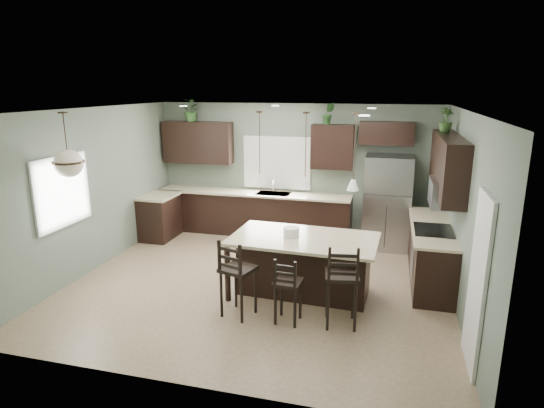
{
  "coord_description": "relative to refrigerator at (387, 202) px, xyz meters",
  "views": [
    {
      "loc": [
        1.94,
        -6.65,
        3.14
      ],
      "look_at": [
        0.1,
        0.4,
        1.25
      ],
      "focal_mm": 30.0,
      "sensor_mm": 36.0,
      "label": 1
    }
  ],
  "objects": [
    {
      "name": "back_lower_cabs",
      "position": [
        -2.8,
        0.14,
        -0.48
      ],
      "size": [
        4.2,
        0.6,
        0.9
      ],
      "primitive_type": "cube",
      "color": "black",
      "rests_on": "ground"
    },
    {
      "name": "left_return_cabs",
      "position": [
        -4.65,
        -0.61,
        -0.48
      ],
      "size": [
        0.6,
        0.9,
        0.9
      ],
      "primitive_type": "cube",
      "color": "black",
      "rests_on": "ground"
    },
    {
      "name": "room_shell",
      "position": [
        -1.95,
        -2.31,
        0.77
      ],
      "size": [
        6.0,
        6.0,
        6.0
      ],
      "color": "slate",
      "rests_on": "ground"
    },
    {
      "name": "pantry_door",
      "position": [
        1.03,
        -3.86,
        0.09
      ],
      "size": [
        0.04,
        0.82,
        2.04
      ],
      "primitive_type": "cube",
      "color": "white",
      "rests_on": "ground"
    },
    {
      "name": "back_upper_right",
      "position": [
        -1.15,
        0.27,
        1.02
      ],
      "size": [
        0.85,
        0.34,
        0.9
      ],
      "primitive_type": "cube",
      "color": "black",
      "rests_on": "room_shell"
    },
    {
      "name": "chandelier",
      "position": [
        -4.54,
        -3.35,
        1.4
      ],
      "size": [
        0.45,
        0.45,
        0.96
      ],
      "primitive_type": null,
      "color": "beige",
      "rests_on": "room_shell"
    },
    {
      "name": "fridge_header",
      "position": [
        -0.1,
        0.27,
        1.32
      ],
      "size": [
        1.05,
        0.34,
        0.45
      ],
      "primitive_type": "cube",
      "color": "black",
      "rests_on": "room_shell"
    },
    {
      "name": "back_upper_left",
      "position": [
        -4.1,
        0.27,
        1.02
      ],
      "size": [
        1.55,
        0.34,
        0.9
      ],
      "primitive_type": "cube",
      "color": "black",
      "rests_on": "room_shell"
    },
    {
      "name": "pendant_center",
      "position": [
        -1.18,
        -2.53,
        1.32
      ],
      "size": [
        0.17,
        0.17,
        1.1
      ],
      "primitive_type": null,
      "color": "silver",
      "rests_on": "room_shell"
    },
    {
      "name": "faucet",
      "position": [
        -2.35,
        0.09,
        0.16
      ],
      "size": [
        0.02,
        0.02,
        0.28
      ],
      "primitive_type": "cylinder",
      "color": "silver",
      "rests_on": "back_countertop"
    },
    {
      "name": "window_back",
      "position": [
        -2.35,
        0.43,
        0.62
      ],
      "size": [
        1.35,
        0.02,
        1.0
      ],
      "primitive_type": "cube",
      "color": "white",
      "rests_on": "room_shell"
    },
    {
      "name": "pendant_right",
      "position": [
        -0.48,
        -2.56,
        1.32
      ],
      "size": [
        0.17,
        0.17,
        1.1
      ],
      "primitive_type": null,
      "color": "white",
      "rests_on": "room_shell"
    },
    {
      "name": "right_upper_cabs",
      "position": [
        0.88,
        -1.43,
        1.02
      ],
      "size": [
        0.34,
        2.35,
        0.9
      ],
      "primitive_type": "cube",
      "color": "black",
      "rests_on": "room_shell"
    },
    {
      "name": "sink_inset",
      "position": [
        -2.35,
        0.12,
        0.01
      ],
      "size": [
        0.7,
        0.45,
        0.01
      ],
      "primitive_type": "cube",
      "color": "gray",
      "rests_on": "back_countertop"
    },
    {
      "name": "right_lower_cabs",
      "position": [
        0.75,
        -1.43,
        -0.48
      ],
      "size": [
        0.6,
        2.35,
        0.9
      ],
      "primitive_type": "cube",
      "color": "black",
      "rests_on": "ground"
    },
    {
      "name": "kitchen_island",
      "position": [
        -1.18,
        -2.53,
        -0.46
      ],
      "size": [
        2.25,
        1.35,
        0.92
      ],
      "primitive_type": "cube",
      "rotation": [
        0.0,
        0.0,
        -0.05
      ],
      "color": "black",
      "rests_on": "ground"
    },
    {
      "name": "right_countertop",
      "position": [
        0.73,
        -1.43,
        -0.01
      ],
      "size": [
        0.66,
        2.35,
        0.04
      ],
      "primitive_type": "cube",
      "color": "beige",
      "rests_on": "right_lower_cabs"
    },
    {
      "name": "cooktop",
      "position": [
        0.73,
        -1.71,
        0.02
      ],
      "size": [
        0.58,
        0.75,
        0.02
      ],
      "primitive_type": "cube",
      "color": "black",
      "rests_on": "right_countertop"
    },
    {
      "name": "refrigerator",
      "position": [
        0.0,
        0.0,
        0.0
      ],
      "size": [
        0.9,
        0.74,
        1.85
      ],
      "primitive_type": "cube",
      "color": "#9A9BA2",
      "rests_on": "ground"
    },
    {
      "name": "plant_back_right",
      "position": [
        -1.24,
        0.24,
        1.69
      ],
      "size": [
        0.26,
        0.22,
        0.43
      ],
      "primitive_type": "imported",
      "rotation": [
        0.0,
        0.0,
        0.16
      ],
      "color": "#265123",
      "rests_on": "back_upper_right"
    },
    {
      "name": "window_left",
      "position": [
        -4.93,
        -3.11,
        0.62
      ],
      "size": [
        0.02,
        1.1,
        1.0
      ],
      "primitive_type": "cube",
      "color": "white",
      "rests_on": "room_shell"
    },
    {
      "name": "plant_right_wall",
      "position": [
        0.85,
        -0.87,
        1.67
      ],
      "size": [
        0.29,
        0.29,
        0.4
      ],
      "primitive_type": "imported",
      "rotation": [
        0.0,
        0.0,
        0.41
      ],
      "color": "#335625",
      "rests_on": "right_upper_cabs"
    },
    {
      "name": "microwave",
      "position": [
        0.83,
        -1.71,
        0.62
      ],
      "size": [
        0.4,
        0.75,
        0.4
      ],
      "primitive_type": "cube",
      "color": "gray",
      "rests_on": "right_upper_cabs"
    },
    {
      "name": "left_return_countertop",
      "position": [
        -4.63,
        -0.61,
        -0.01
      ],
      "size": [
        0.66,
        0.96,
        0.04
      ],
      "primitive_type": "cube",
      "color": "beige",
      "rests_on": "left_return_cabs"
    },
    {
      "name": "ground",
      "position": [
        -1.95,
        -2.31,
        -0.93
      ],
      "size": [
        6.0,
        6.0,
        0.0
      ],
      "primitive_type": "plane",
      "color": "#9E8466",
      "rests_on": "ground"
    },
    {
      "name": "plant_back_left",
      "position": [
        -4.2,
        0.24,
        1.71
      ],
      "size": [
        0.52,
        0.48,
        0.48
      ],
      "primitive_type": "imported",
      "rotation": [
        0.0,
        0.0,
        -0.29
      ],
      "color": "#2E5926",
      "rests_on": "back_upper_left"
    },
    {
      "name": "back_countertop",
      "position": [
        -2.8,
        0.12,
        -0.01
      ],
      "size": [
        4.2,
        0.66,
        0.04
      ],
      "primitive_type": "cube",
      "color": "beige",
      "rests_on": "back_lower_cabs"
    },
    {
      "name": "bar_stool_center",
      "position": [
        -1.22,
        -3.43,
        -0.45
      ],
      "size": [
        0.38,
        0.38,
        0.95
      ],
      "primitive_type": "cube",
      "rotation": [
        0.0,
        0.0,
        -0.07
      ],
      "color": "black",
      "rests_on": "ground"
    },
    {
      "name": "wall_oven_front",
      "position": [
        0.45,
        -1.71,
        -0.48
      ],
      "size": [
        0.01,
        0.72,
        0.6
      ],
      "primitive_type": "cube",
      "color": "gray",
      "rests_on": "right_lower_cabs"
    },
    {
      "name": "bar_stool_left",
      "position": [
        -1.93,
        -3.42,
        -0.35
      ],
      "size": [
        0.53,
        0.53,
        1.14
      ],
      "primitive_type": "cube",
      "rotation": [
        0.0,
        0.0,
        -0.29
      ],
      "color": "black",
      "rests_on": "ground"
    },
    {
      "name": "bar_stool_right",
      "position": [
        -0.52,
        -3.33,
        -0.34
      ],
      "size": [
        0.5,
        0.5,
        1.18
      ],
      "primitive_type": "cube",
      "rotation": [
        0.0,
        0.0,
        0.16
      ],
      "color": "black",
      "rests_on": "ground"
    },
    {
      "name": "pendant_left",
      "position": [
        -1.88,
        -2.5,
        1.32
      ],
      "size": [
        0.17,
        0.17,
        1.1
      ],
      "primitive_type": null,
      "color": "white",
      "rests_on": "room_shell"
    },
    {
      "name": "serving_dish",
      "position": [
        -1.38,
        -2.52,
        0.07
      ],
      "size": [
        0.24,
        0.24,
        0.14
      ],
      "primitive_type": "cylinder",
      "color": "white",
      "rests_on": "kitchen_island"
    }
  ]
}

